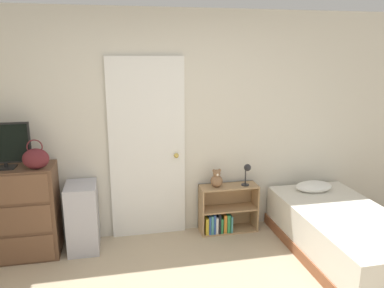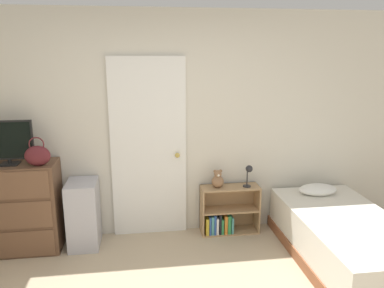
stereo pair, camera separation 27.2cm
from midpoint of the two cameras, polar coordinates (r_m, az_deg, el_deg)
wall_back at (r=4.24m, az=-3.03°, el=2.75°), size 10.00×0.06×2.55m
door_closed at (r=4.24m, az=-4.80°, el=-0.76°), size 0.85×0.09×2.05m
dresser at (r=4.37m, az=-23.65°, el=-8.91°), size 0.90×0.43×0.97m
tv at (r=4.14m, az=-24.67°, el=0.28°), size 0.50×0.16×0.46m
handbag at (r=4.01m, az=-20.70°, el=-1.66°), size 0.25×0.13×0.30m
storage_bin at (r=4.28m, az=-14.43°, el=-10.31°), size 0.32×0.42×0.74m
bookshelf at (r=4.53m, az=6.83°, el=-10.59°), size 0.68×0.24×0.57m
teddy_bear at (r=4.34m, az=5.74°, el=-5.46°), size 0.14×0.14×0.21m
desk_lamp at (r=4.37m, az=10.41°, el=-4.20°), size 0.10×0.10×0.26m
bed at (r=4.26m, az=24.10°, el=-13.16°), size 0.99×1.86×0.59m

